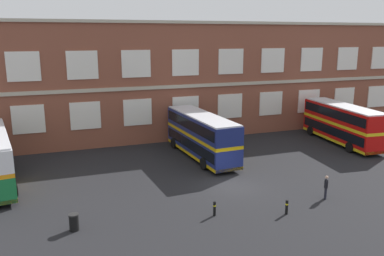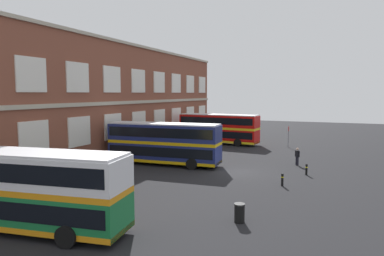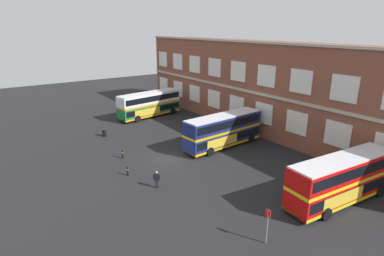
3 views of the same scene
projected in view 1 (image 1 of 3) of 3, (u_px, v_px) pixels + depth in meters
ground_plane at (222, 177)px, 32.12m from camera, size 120.00×120.00×0.00m
brick_terminal_building at (174, 80)px, 45.68m from camera, size 57.44×8.19×12.62m
double_decker_middle at (201, 135)px, 36.87m from camera, size 3.35×11.13×4.07m
double_decker_far at (342, 123)px, 41.78m from camera, size 3.63×11.19×4.07m
waiting_passenger at (326, 186)px, 27.68m from camera, size 0.51×0.54×1.70m
station_litter_bin at (74, 222)px, 23.26m from camera, size 0.60×0.60×1.03m
safety_bollard_west at (215, 208)px, 25.16m from camera, size 0.19×0.19×0.95m
safety_bollard_east at (287, 207)px, 25.38m from camera, size 0.19×0.19×0.95m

